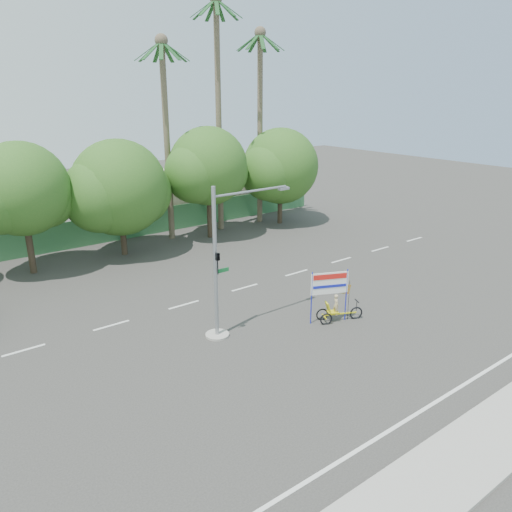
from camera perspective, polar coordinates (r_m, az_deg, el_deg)
ground at (r=22.13m, az=6.91°, el=-11.03°), size 120.00×120.00×0.00m
sidewalk_near at (r=18.46m, az=24.27°, el=-19.22°), size 50.00×2.40×0.12m
fence at (r=38.93m, az=-15.57°, el=3.18°), size 38.00×0.08×2.00m
building_right at (r=46.03m, az=-8.56°, el=6.99°), size 14.00×8.00×3.60m
tree_left at (r=32.80m, az=-25.27°, el=6.58°), size 6.66×5.60×8.07m
tree_center at (r=34.61m, az=-15.44°, el=7.23°), size 7.62×6.40×7.85m
tree_right at (r=37.61m, az=-5.54°, el=9.86°), size 6.90×5.80×8.36m
tree_far_right at (r=41.77m, az=2.77°, el=9.96°), size 7.38×6.20×7.94m
palm_tall at (r=39.55m, az=-4.35°, el=17.92°), size 3.73×3.79×17.45m
palm_mid at (r=41.90m, az=0.46°, el=16.54°), size 3.73×3.79×15.45m
palm_short at (r=37.33m, az=-10.29°, el=15.19°), size 3.73×3.79×14.45m
traffic_signal at (r=22.44m, az=-3.96°, el=-2.26°), size 4.72×1.10×7.00m
trike_billboard at (r=24.64m, az=8.88°, el=-5.07°), size 2.55×1.31×2.71m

